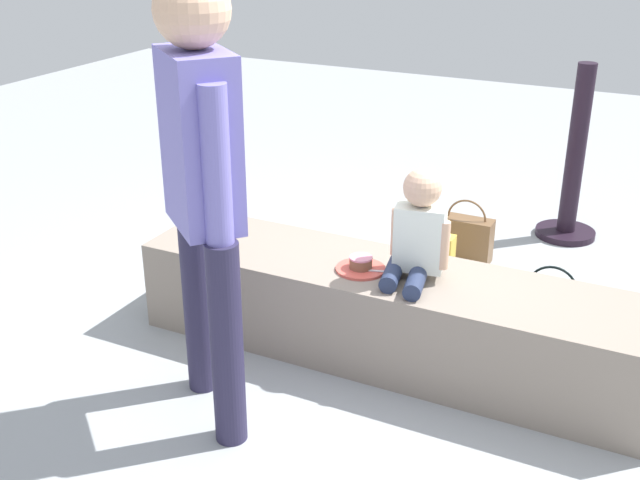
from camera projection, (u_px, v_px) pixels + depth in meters
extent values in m
plane|color=#979BA0|center=(389.00, 355.00, 3.59)|extent=(12.00, 12.00, 0.00)
cube|color=gray|center=(391.00, 314.00, 3.51)|extent=(2.32, 0.53, 0.43)
cylinder|color=#252F4D|center=(393.00, 273.00, 3.32)|extent=(0.12, 0.26, 0.08)
cylinder|color=#252F4D|center=(416.00, 281.00, 3.25)|extent=(0.12, 0.26, 0.08)
cube|color=white|center=(420.00, 237.00, 3.31)|extent=(0.23, 0.17, 0.28)
sphere|color=#DBAD8C|center=(422.00, 188.00, 3.22)|extent=(0.16, 0.16, 0.16)
cylinder|color=#DBAD8C|center=(397.00, 232.00, 3.38)|extent=(0.05, 0.05, 0.21)
cylinder|color=#DBAD8C|center=(444.00, 245.00, 3.25)|extent=(0.05, 0.05, 0.21)
cylinder|color=#282440|center=(227.00, 346.00, 2.88)|extent=(0.12, 0.12, 0.83)
cylinder|color=#282440|center=(198.00, 301.00, 3.21)|extent=(0.12, 0.12, 0.83)
cube|color=#7169BD|center=(200.00, 141.00, 2.75)|extent=(0.40, 0.39, 0.63)
sphere|color=#DBAD8C|center=(192.00, 9.00, 2.57)|extent=(0.26, 0.26, 0.26)
cylinder|color=#7169BD|center=(216.00, 172.00, 2.62)|extent=(0.10, 0.10, 0.60)
cylinder|color=#7169BD|center=(187.00, 143.00, 2.93)|extent=(0.10, 0.10, 0.60)
cylinder|color=#E0594C|center=(361.00, 269.00, 3.43)|extent=(0.22, 0.22, 0.01)
cylinder|color=brown|center=(361.00, 263.00, 3.42)|extent=(0.10, 0.10, 0.05)
cylinder|color=pink|center=(361.00, 258.00, 3.41)|extent=(0.10, 0.10, 0.01)
cube|color=silver|center=(373.00, 271.00, 3.39)|extent=(0.11, 0.04, 0.00)
cube|color=gold|center=(432.00, 258.00, 4.23)|extent=(0.23, 0.10, 0.28)
torus|color=white|center=(424.00, 232.00, 4.20)|extent=(0.09, 0.01, 0.09)
torus|color=white|center=(443.00, 236.00, 4.16)|extent=(0.09, 0.01, 0.09)
cylinder|color=black|center=(565.00, 233.00, 4.86)|extent=(0.36, 0.36, 0.04)
cylinder|color=black|center=(576.00, 150.00, 4.65)|extent=(0.11, 0.11, 1.03)
cylinder|color=silver|center=(415.00, 238.00, 4.61)|extent=(0.06, 0.06, 0.17)
cone|color=silver|center=(416.00, 222.00, 4.57)|extent=(0.06, 0.06, 0.03)
cylinder|color=#268C3F|center=(416.00, 219.00, 4.56)|extent=(0.03, 0.03, 0.02)
cylinder|color=red|center=(347.00, 290.00, 4.09)|extent=(0.07, 0.07, 0.10)
cube|color=white|center=(280.00, 251.00, 4.49)|extent=(0.33, 0.35, 0.13)
cube|color=black|center=(549.00, 311.00, 3.73)|extent=(0.31, 0.13, 0.24)
torus|color=black|center=(552.00, 289.00, 3.69)|extent=(0.23, 0.01, 0.23)
cube|color=brown|center=(465.00, 239.00, 4.50)|extent=(0.31, 0.12, 0.26)
torus|color=brown|center=(467.00, 219.00, 4.45)|extent=(0.23, 0.01, 0.23)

